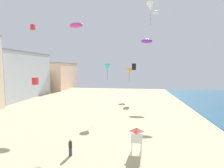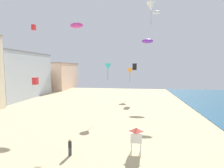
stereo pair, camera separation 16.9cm
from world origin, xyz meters
name	(u,v)px [view 1 (the left image)]	position (x,y,z in m)	size (l,w,h in m)	color
boardwalk_hotel_mid	(13,75)	(-25.33, 36.11, 6.30)	(11.52, 20.36, 12.59)	#ADB7C1
boardwalk_hotel_far	(51,76)	(-25.33, 57.51, 5.10)	(16.45, 17.44, 10.19)	beige
kite_flyer	(70,146)	(2.09, 8.09, 0.92)	(0.34, 0.34, 1.64)	#383D4C
lifeguard_stand	(137,135)	(8.39, 9.50, 1.84)	(1.10, 1.10, 2.55)	white
kite_white_delta	(151,7)	(10.72, 23.33, 18.60)	(1.63, 1.63, 3.70)	white
kite_white_parafoil	(156,12)	(12.99, 35.09, 21.25)	(2.07, 0.58, 0.81)	white
kite_red_box	(33,27)	(-13.10, 27.05, 16.82)	(0.70, 0.70, 1.10)	red
kite_purple_parafoil	(147,41)	(11.08, 36.84, 14.97)	(2.80, 0.78, 1.09)	purple
kite_cyan_delta	(107,67)	(3.37, 22.85, 8.60)	(1.30, 1.30, 2.96)	#2DB7CC
kite_black_box	(134,67)	(8.01, 36.46, 8.61)	(1.04, 1.04, 1.63)	black
kite_orange_delta_2	(129,71)	(6.74, 39.54, 7.50)	(1.74, 1.74, 3.96)	orange
kite_magenta_parafoil	(76,25)	(-2.84, 24.65, 16.33)	(2.57, 0.71, 1.00)	#DB3D9E
kite_red_box_2	(35,81)	(-3.02, 10.96, 6.92)	(0.51, 0.51, 0.80)	red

